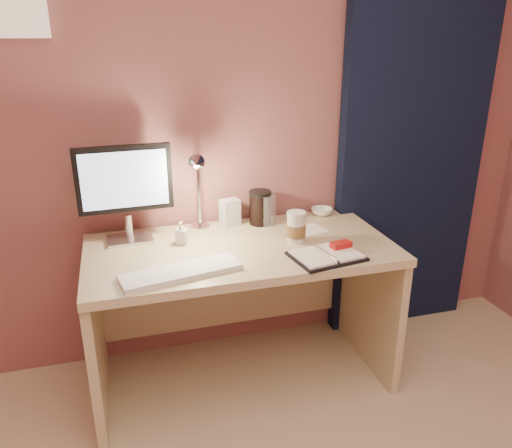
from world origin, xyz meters
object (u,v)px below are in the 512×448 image
object	(u,v)px
product_box	(230,212)
coffee_cup	(296,228)
desk_lamp	(206,184)
clear_cup	(267,210)
keyboard	(181,272)
bowl	(322,212)
desk	(238,283)
planner	(328,255)
lotion_bottle	(182,233)
dark_jar	(260,209)
monitor	(125,185)

from	to	relation	value
product_box	coffee_cup	bearing A→B (deg)	-67.15
desk_lamp	coffee_cup	bearing A→B (deg)	-15.22
clear_cup	desk_lamp	xyz separation A→B (m)	(-0.32, -0.07, 0.18)
clear_cup	keyboard	bearing A→B (deg)	-138.36
bowl	product_box	distance (m)	0.51
keyboard	product_box	world-z (taller)	product_box
desk	product_box	distance (m)	0.36
planner	desk_lamp	xyz separation A→B (m)	(-0.46, 0.39, 0.25)
clear_cup	bowl	xyz separation A→B (m)	(0.33, 0.06, -0.06)
lotion_bottle	dark_jar	world-z (taller)	dark_jar
desk	bowl	world-z (taller)	bowl
monitor	clear_cup	distance (m)	0.71
monitor	lotion_bottle	world-z (taller)	monitor
monitor	desk_lamp	bearing A→B (deg)	-9.03
coffee_cup	dark_jar	bearing A→B (deg)	108.88
lotion_bottle	dark_jar	bearing A→B (deg)	20.18
bowl	product_box	size ratio (longest dim) A/B	0.85
dark_jar	monitor	bearing A→B (deg)	-175.75
planner	bowl	xyz separation A→B (m)	(0.19, 0.52, 0.01)
monitor	coffee_cup	size ratio (longest dim) A/B	3.09
coffee_cup	lotion_bottle	xyz separation A→B (m)	(-0.52, 0.12, -0.02)
desk	keyboard	distance (m)	0.48
product_box	keyboard	bearing A→B (deg)	-139.51
product_box	desk	bearing A→B (deg)	-110.67
monitor	keyboard	world-z (taller)	monitor
dark_jar	desk	bearing A→B (deg)	-132.62
clear_cup	bowl	world-z (taller)	clear_cup
dark_jar	product_box	world-z (taller)	dark_jar
planner	product_box	distance (m)	0.60
clear_cup	coffee_cup	bearing A→B (deg)	-76.29
bowl	dark_jar	distance (m)	0.36
lotion_bottle	desk_lamp	bearing A→B (deg)	26.50
keyboard	product_box	distance (m)	0.59
bowl	desk_lamp	world-z (taller)	desk_lamp
lotion_bottle	dark_jar	xyz separation A→B (m)	(0.42, 0.16, 0.02)
lotion_bottle	desk_lamp	distance (m)	0.25
bowl	coffee_cup	bearing A→B (deg)	-130.06
desk	desk_lamp	distance (m)	0.51
lotion_bottle	dark_jar	distance (m)	0.45
planner	coffee_cup	world-z (taller)	coffee_cup
clear_cup	desk	bearing A→B (deg)	-141.11
clear_cup	bowl	distance (m)	0.34
coffee_cup	clear_cup	xyz separation A→B (m)	(-0.06, 0.25, 0.01)
bowl	dark_jar	xyz separation A→B (m)	(-0.36, -0.04, 0.06)
planner	clear_cup	size ratio (longest dim) A/B	2.09
coffee_cup	monitor	bearing A→B (deg)	163.15
keyboard	lotion_bottle	distance (m)	0.32
coffee_cup	bowl	bearing A→B (deg)	49.94
bowl	desk_lamp	xyz separation A→B (m)	(-0.64, -0.13, 0.24)
planner	product_box	world-z (taller)	product_box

